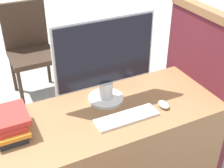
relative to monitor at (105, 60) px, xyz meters
name	(u,v)px	position (x,y,z in m)	size (l,w,h in m)	color
desk	(106,160)	(-0.06, -0.12, -0.66)	(1.38, 0.57, 0.77)	#8C603D
carrel_divider	(196,96)	(0.66, -0.07, -0.40)	(0.07, 0.67, 1.26)	#5B1E28
monitor	(105,60)	(0.00, 0.00, 0.00)	(0.61, 0.22, 0.52)	silver
keyboard	(127,117)	(0.03, -0.22, -0.26)	(0.37, 0.11, 0.02)	white
mouse	(164,105)	(0.27, -0.22, -0.26)	(0.06, 0.08, 0.03)	silver
book_stack	(9,123)	(-0.58, -0.05, -0.21)	(0.19, 0.26, 0.12)	#232328
far_chair	(29,46)	(-0.15, 1.49, -0.50)	(0.44, 0.44, 0.95)	#38281E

